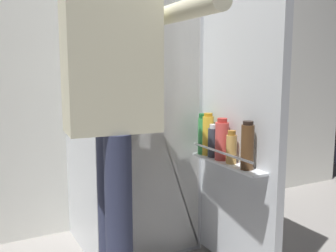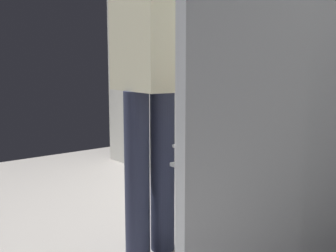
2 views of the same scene
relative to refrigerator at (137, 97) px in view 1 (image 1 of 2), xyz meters
The scene contains 3 objects.
kitchen_wall 0.60m from the refrigerator, 93.38° to the left, with size 4.40×0.10×2.69m, color silver.
refrigerator is the anchor object (origin of this frame).
person 0.62m from the refrigerator, 122.34° to the right, with size 0.52×0.73×1.61m.
Camera 1 is at (-0.91, -1.64, 1.10)m, focal length 42.59 mm.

